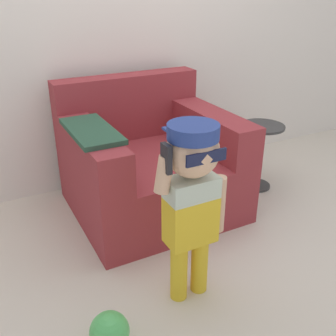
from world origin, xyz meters
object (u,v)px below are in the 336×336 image
object	(u,v)px
side_table	(260,151)
toy_ball	(110,331)
armchair	(149,165)
person_child	(192,188)

from	to	relation	value
side_table	toy_ball	distance (m)	1.85
armchair	person_child	xyz separation A→B (m)	(-0.21, -0.93, 0.31)
armchair	person_child	distance (m)	1.00
toy_ball	armchair	bearing A→B (deg)	56.55
person_child	toy_ball	distance (m)	0.75
person_child	side_table	distance (m)	1.39
side_table	person_child	bearing A→B (deg)	-144.35
toy_ball	side_table	bearing A→B (deg)	30.07
person_child	side_table	world-z (taller)	person_child
person_child	toy_ball	world-z (taller)	person_child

